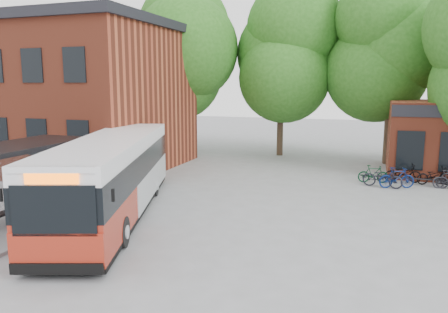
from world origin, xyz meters
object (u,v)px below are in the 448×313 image
(bicycle_0, at_px, (383,177))
(bicycle_4, at_px, (434,176))
(bicycle_3, at_px, (397,178))
(bicycle_2, at_px, (403,173))
(bicycle_1, at_px, (373,174))
(bus_shelter, at_px, (21,184))
(city_bus, at_px, (113,177))

(bicycle_0, relative_size, bicycle_4, 1.10)
(bicycle_3, bearing_deg, bicycle_2, -33.57)
(bicycle_1, relative_size, bicycle_4, 0.88)
(bicycle_2, distance_m, bicycle_4, 1.43)
(bus_shelter, xyz_separation_m, bicycle_4, (14.64, 11.55, -1.00))
(bicycle_0, distance_m, bicycle_4, 2.82)
(bicycle_1, height_order, bicycle_2, bicycle_2)
(bus_shelter, bearing_deg, bicycle_0, 39.52)
(bus_shelter, xyz_separation_m, bicycle_1, (11.79, 10.99, -1.00))
(bicycle_2, bearing_deg, city_bus, 122.53)
(bicycle_2, bearing_deg, bus_shelter, 121.87)
(bicycle_2, xyz_separation_m, bicycle_4, (1.42, -0.01, -0.02))
(bus_shelter, distance_m, bicycle_0, 15.88)
(bus_shelter, relative_size, bicycle_4, 4.10)
(city_bus, height_order, bicycle_1, city_bus)
(city_bus, distance_m, bicycle_2, 14.41)
(bicycle_3, height_order, bicycle_4, bicycle_3)
(city_bus, bearing_deg, bus_shelter, -161.03)
(bicycle_1, distance_m, bicycle_4, 2.90)
(bus_shelter, bearing_deg, bicycle_4, 38.27)
(bus_shelter, distance_m, city_bus, 3.19)
(city_bus, bearing_deg, bicycle_4, 19.06)
(bicycle_2, bearing_deg, bicycle_4, -99.79)
(bicycle_3, distance_m, bicycle_4, 2.29)
(bicycle_0, xyz_separation_m, bicycle_4, (2.41, 1.47, -0.05))
(city_bus, height_order, bicycle_2, city_bus)
(bicycle_0, bearing_deg, bicycle_3, -75.05)
(city_bus, relative_size, bicycle_0, 6.21)
(bicycle_1, xyz_separation_m, bicycle_2, (1.42, 0.57, 0.02))
(bicycle_1, bearing_deg, bus_shelter, 123.68)
(bicycle_0, relative_size, bicycle_2, 1.05)
(bus_shelter, height_order, bicycle_4, bus_shelter)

